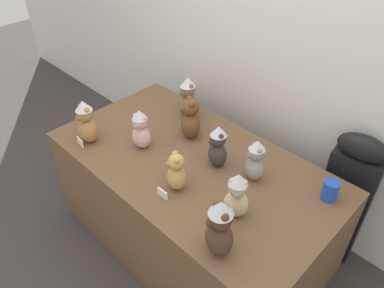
{
  "coord_description": "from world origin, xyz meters",
  "views": [
    {
      "loc": [
        1.13,
        -0.89,
        2.07
      ],
      "look_at": [
        0.0,
        0.25,
        0.82
      ],
      "focal_mm": 34.26,
      "sensor_mm": 36.0,
      "label": 1
    }
  ],
  "objects": [
    {
      "name": "ground_plane",
      "position": [
        0.0,
        0.0,
        0.0
      ],
      "size": [
        10.0,
        10.0,
        0.0
      ],
      "primitive_type": "plane",
      "color": "#3D3838"
    },
    {
      "name": "wall_back",
      "position": [
        0.0,
        0.96,
        1.3
      ],
      "size": [
        7.0,
        0.08,
        2.6
      ],
      "primitive_type": "cube",
      "color": "white",
      "rests_on": "ground_plane"
    },
    {
      "name": "display_table",
      "position": [
        0.0,
        0.25,
        0.35
      ],
      "size": [
        1.69,
        0.93,
        0.7
      ],
      "primitive_type": "cube",
      "color": "brown",
      "rests_on": "ground_plane"
    },
    {
      "name": "instrument_case",
      "position": [
        0.7,
        0.84,
        0.47
      ],
      "size": [
        0.29,
        0.15,
        0.93
      ],
      "rotation": [
        0.0,
        0.0,
        0.11
      ],
      "color": "black",
      "rests_on": "ground_plane"
    },
    {
      "name": "teddy_bear_ash",
      "position": [
        0.34,
        0.38,
        0.83
      ],
      "size": [
        0.15,
        0.14,
        0.25
      ],
      "rotation": [
        0.0,
        0.0,
        -0.53
      ],
      "color": "gray",
      "rests_on": "display_table"
    },
    {
      "name": "teddy_bear_blush",
      "position": [
        -0.3,
        0.13,
        0.83
      ],
      "size": [
        0.14,
        0.12,
        0.26
      ],
      "rotation": [
        0.0,
        0.0,
        0.23
      ],
      "color": "beige",
      "rests_on": "display_table"
    },
    {
      "name": "teddy_bear_mocha",
      "position": [
        -0.34,
        0.56,
        0.85
      ],
      "size": [
        0.15,
        0.13,
        0.29
      ],
      "rotation": [
        0.0,
        0.0,
        -0.14
      ],
      "color": "#7F6047",
      "rests_on": "display_table"
    },
    {
      "name": "teddy_bear_honey",
      "position": [
        0.1,
        0.04,
        0.81
      ],
      "size": [
        0.15,
        0.14,
        0.23
      ],
      "rotation": [
        0.0,
        0.0,
        -0.57
      ],
      "color": "tan",
      "rests_on": "display_table"
    },
    {
      "name": "teddy_bear_caramel",
      "position": [
        -0.58,
        -0.06,
        0.84
      ],
      "size": [
        0.13,
        0.12,
        0.29
      ],
      "rotation": [
        0.0,
        0.0,
        -0.03
      ],
      "color": "#B27A42",
      "rests_on": "display_table"
    },
    {
      "name": "teddy_bear_cocoa",
      "position": [
        0.51,
        -0.1,
        0.85
      ],
      "size": [
        0.17,
        0.16,
        0.31
      ],
      "rotation": [
        0.0,
        0.0,
        -0.39
      ],
      "color": "#4C3323",
      "rests_on": "display_table"
    },
    {
      "name": "teddy_bear_chestnut",
      "position": [
        -0.17,
        0.41,
        0.83
      ],
      "size": [
        0.18,
        0.18,
        0.27
      ],
      "rotation": [
        0.0,
        0.0,
        -0.59
      ],
      "color": "brown",
      "rests_on": "display_table"
    },
    {
      "name": "teddy_bear_charcoal",
      "position": [
        0.12,
        0.32,
        0.83
      ],
      "size": [
        0.15,
        0.14,
        0.26
      ],
      "rotation": [
        0.0,
        0.0,
        -0.37
      ],
      "color": "#383533",
      "rests_on": "display_table"
    },
    {
      "name": "teddy_bear_sand",
      "position": [
        0.43,
        0.11,
        0.83
      ],
      "size": [
        0.16,
        0.15,
        0.26
      ],
      "rotation": [
        0.0,
        0.0,
        0.58
      ],
      "color": "#CCB78E",
      "rests_on": "display_table"
    },
    {
      "name": "party_cup_blue",
      "position": [
        0.7,
        0.53,
        0.76
      ],
      "size": [
        0.08,
        0.08,
        0.11
      ],
      "primitive_type": "cylinder",
      "color": "blue",
      "rests_on": "display_table"
    },
    {
      "name": "name_card_front_left",
      "position": [
        0.1,
        -0.06,
        0.73
      ],
      "size": [
        0.07,
        0.01,
        0.05
      ],
      "primitive_type": "cube",
      "rotation": [
        0.0,
        0.0,
        0.01
      ],
      "color": "white",
      "rests_on": "display_table"
    },
    {
      "name": "name_card_front_middle",
      "position": [
        -0.58,
        -0.12,
        0.73
      ],
      "size": [
        0.07,
        0.02,
        0.05
      ],
      "primitive_type": "cube",
      "rotation": [
        0.0,
        0.0,
        -0.13
      ],
      "color": "white",
      "rests_on": "display_table"
    }
  ]
}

